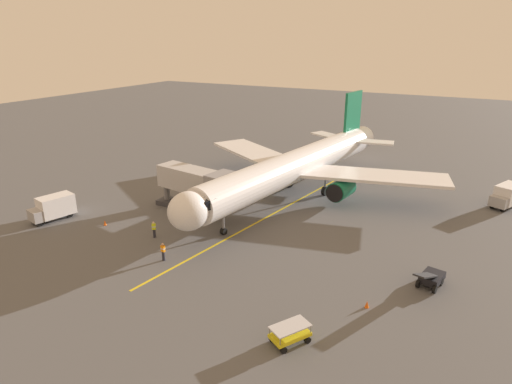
{
  "coord_description": "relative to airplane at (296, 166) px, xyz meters",
  "views": [
    {
      "loc": [
        -18.28,
        48.95,
        19.05
      ],
      "look_at": [
        2.68,
        9.27,
        3.0
      ],
      "focal_mm": 30.75,
      "sensor_mm": 36.0,
      "label": 1
    }
  ],
  "objects": [
    {
      "name": "baggage_cart_near_nose",
      "position": [
        -10.49,
        25.71,
        -3.35
      ],
      "size": [
        2.54,
        2.95,
        1.27
      ],
      "color": "yellow",
      "rests_on": "ground"
    },
    {
      "name": "box_truck_portside",
      "position": [
        20.63,
        19.02,
        -2.62
      ],
      "size": [
        3.0,
        4.93,
        2.62
      ],
      "color": "#9E9EA3",
      "rests_on": "ground"
    },
    {
      "name": "safety_cone_nose_left",
      "position": [
        14.52,
        17.57,
        -3.73
      ],
      "size": [
        0.32,
        0.32,
        0.55
      ],
      "primitive_type": "cone",
      "color": "#F2590F",
      "rests_on": "ground"
    },
    {
      "name": "box_truck_rear_apron",
      "position": [
        -23.17,
        -8.45,
        -2.62
      ],
      "size": [
        3.66,
        5.0,
        2.62
      ],
      "color": "#9E9EA3",
      "rests_on": "ground"
    },
    {
      "name": "safety_cone_nose_right",
      "position": [
        -13.98,
        19.47,
        -3.73
      ],
      "size": [
        0.32,
        0.32,
        0.55
      ],
      "primitive_type": "cone",
      "color": "#F2590F",
      "rests_on": "ground"
    },
    {
      "name": "apron_lead_in_line",
      "position": [
        0.04,
        6.28,
        -4.0
      ],
      "size": [
        6.45,
        39.55,
        0.01
      ],
      "primitive_type": "cube",
      "rotation": [
        0.0,
        0.0,
        -0.16
      ],
      "color": "yellow",
      "rests_on": "ground"
    },
    {
      "name": "jet_bridge",
      "position": [
        7.05,
        10.31,
        -0.24
      ],
      "size": [
        11.52,
        4.48,
        5.4
      ],
      "color": "#B7B7BC",
      "rests_on": "ground"
    },
    {
      "name": "ground_crew_wing_walker",
      "position": [
        7.89,
        17.44,
        -3.12
      ],
      "size": [
        0.47,
        0.43,
        1.71
      ],
      "color": "#23232D",
      "rests_on": "ground"
    },
    {
      "name": "ground_crew_marshaller",
      "position": [
        4.02,
        20.77,
        -3.12
      ],
      "size": [
        0.43,
        0.3,
        1.71
      ],
      "color": "#23232D",
      "rests_on": "ground"
    },
    {
      "name": "ground_plane",
      "position": [
        -1.39,
        -1.09,
        -4.0
      ],
      "size": [
        220.0,
        220.0,
        0.0
      ],
      "primitive_type": "plane",
      "color": "#565659"
    },
    {
      "name": "airplane",
      "position": [
        0.0,
        0.0,
        0.0
      ],
      "size": [
        34.38,
        40.26,
        11.5
      ],
      "color": "white",
      "rests_on": "ground"
    },
    {
      "name": "belt_loader_starboard_side",
      "position": [
        -17.71,
        14.06,
        -3.29
      ],
      "size": [
        2.15,
        4.73,
        2.32
      ],
      "color": "black",
      "rests_on": "ground"
    }
  ]
}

